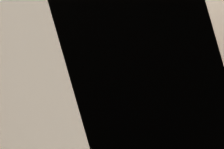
# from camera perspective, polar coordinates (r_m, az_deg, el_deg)

# --- Properties ---
(wall_back) EXTENTS (6.00, 0.06, 2.60)m
(wall_back) POSITION_cam_1_polar(r_m,az_deg,el_deg) (2.18, -5.50, 13.04)
(wall_back) COLOR silver
(wall_back) RESTS_ON ground
(desk) EXTENTS (1.42, 0.65, 0.73)m
(desk) POSITION_cam_1_polar(r_m,az_deg,el_deg) (2.43, 7.48, -8.95)
(desk) COLOR olive
(desk) RESTS_ON ground
(book_stack_tall) EXTENTS (0.24, 0.20, 0.17)m
(book_stack_tall) POSITION_cam_1_polar(r_m,az_deg,el_deg) (2.11, -0.83, -1.25)
(book_stack_tall) COLOR #338C4C
(book_stack_tall) RESTS_ON desk
(book_stack_keyboard_riser) EXTENTS (0.23, 0.19, 0.13)m
(book_stack_keyboard_riser) POSITION_cam_1_polar(r_m,az_deg,el_deg) (1.91, -1.88, -4.98)
(book_stack_keyboard_riser) COLOR black
(book_stack_keyboard_riser) RESTS_ON desk
(book_stack_side) EXTENTS (0.24, 0.19, 0.19)m
(book_stack_side) POSITION_cam_1_polar(r_m,az_deg,el_deg) (2.26, 9.68, 0.49)
(book_stack_side) COLOR gray
(book_stack_side) RESTS_ON desk
(laptop) EXTENTS (0.32, 0.32, 0.23)m
(laptop) POSITION_cam_1_polar(r_m,az_deg,el_deg) (2.10, -1.82, 2.81)
(laptop) COLOR gray
(laptop) RESTS_ON book_stack_tall
(keyboard) EXTENTS (0.42, 0.14, 0.02)m
(keyboard) POSITION_cam_1_polar(r_m,az_deg,el_deg) (1.88, -1.79, -3.01)
(keyboard) COLOR black
(keyboard) RESTS_ON book_stack_keyboard_riser
(computer_mouse) EXTENTS (0.06, 0.10, 0.04)m
(computer_mouse) POSITION_cam_1_polar(r_m,az_deg,el_deg) (2.19, 8.05, -2.62)
(computer_mouse) COLOR #A5A8AD
(computer_mouse) RESTS_ON desk
(mug) EXTENTS (0.12, 0.08, 0.10)m
(mug) POSITION_cam_1_polar(r_m,az_deg,el_deg) (1.88, -14.92, -7.21)
(mug) COLOR #B23F33
(mug) RESTS_ON desk
(water_bottle) EXTENTS (0.06, 0.06, 0.23)m
(water_bottle) POSITION_cam_1_polar(r_m,az_deg,el_deg) (2.32, 12.52, 1.45)
(water_bottle) COLOR #263FA5
(water_bottle) RESTS_ON desk
(cell_phone) EXTENTS (0.08, 0.14, 0.01)m
(cell_phone) POSITION_cam_1_polar(r_m,az_deg,el_deg) (2.09, 8.17, -4.38)
(cell_phone) COLOR black
(cell_phone) RESTS_ON desk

